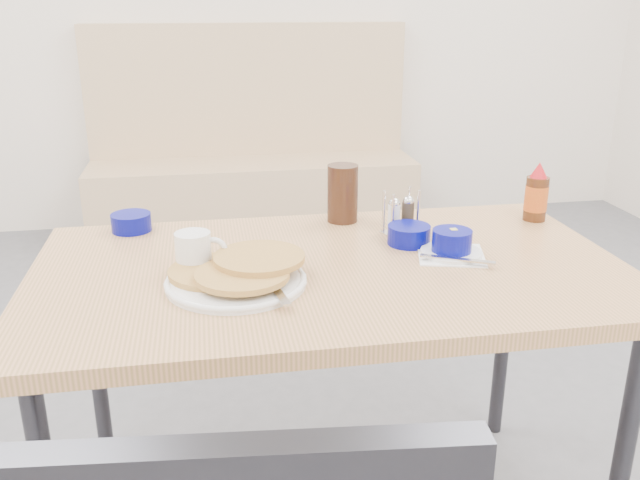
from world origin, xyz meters
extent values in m
cube|color=tan|center=(0.00, 2.72, 0.23)|extent=(1.90, 0.55, 0.45)
cube|color=tan|center=(0.00, 2.94, 0.72)|extent=(1.90, 0.12, 1.00)
cube|color=#2D2D33|center=(0.00, 2.72, 0.04)|extent=(1.90, 0.55, 0.08)
cube|color=tan|center=(0.00, 0.25, 0.74)|extent=(1.40, 0.80, 0.04)
cylinder|color=#2D2D33|center=(0.62, -0.07, 0.36)|extent=(0.04, 0.04, 0.72)
cylinder|color=#2D2D33|center=(-0.62, 0.57, 0.36)|extent=(0.04, 0.04, 0.72)
cylinder|color=#2D2D33|center=(0.62, 0.57, 0.36)|extent=(0.04, 0.04, 0.72)
cylinder|color=white|center=(-0.23, 0.17, 0.77)|extent=(0.31, 0.31, 0.02)
cylinder|color=gold|center=(-0.27, 0.20, 0.78)|extent=(0.21, 0.21, 0.01)
cylinder|color=gold|center=(-0.22, 0.14, 0.80)|extent=(0.21, 0.21, 0.01)
cylinder|color=gold|center=(-0.17, 0.20, 0.81)|extent=(0.21, 0.21, 0.01)
cube|color=silver|center=(-0.15, 0.07, 0.78)|extent=(0.04, 0.14, 0.01)
cylinder|color=white|center=(-0.32, 0.27, 0.81)|extent=(0.08, 0.08, 0.09)
cylinder|color=black|center=(-0.32, 0.27, 0.85)|extent=(0.07, 0.07, 0.00)
torus|color=white|center=(-0.27, 0.27, 0.81)|extent=(0.07, 0.02, 0.07)
cube|color=white|center=(0.30, 0.26, 0.76)|extent=(0.19, 0.19, 0.00)
cylinder|color=white|center=(0.30, 0.26, 0.77)|extent=(0.15, 0.15, 0.01)
cylinder|color=#050876|center=(0.30, 0.26, 0.80)|extent=(0.10, 0.10, 0.05)
cylinder|color=white|center=(0.30, 0.26, 0.82)|extent=(0.09, 0.09, 0.01)
cube|color=#F4DB60|center=(0.31, 0.27, 0.82)|extent=(0.02, 0.02, 0.01)
cube|color=silver|center=(0.30, 0.20, 0.77)|extent=(0.16, 0.09, 0.00)
cylinder|color=#050876|center=(-0.49, 0.59, 0.78)|extent=(0.11, 0.11, 0.05)
cylinder|color=#050876|center=(0.23, 0.36, 0.78)|extent=(0.11, 0.11, 0.05)
cylinder|color=#321B10|center=(0.10, 0.58, 0.84)|extent=(0.10, 0.10, 0.16)
cube|color=silver|center=(0.23, 0.45, 0.76)|extent=(0.11, 0.09, 0.00)
cylinder|color=silver|center=(0.20, 0.42, 0.82)|extent=(0.01, 0.01, 0.11)
cylinder|color=silver|center=(0.27, 0.44, 0.82)|extent=(0.01, 0.01, 0.11)
cylinder|color=silver|center=(0.18, 0.46, 0.82)|extent=(0.01, 0.01, 0.11)
cylinder|color=silver|center=(0.26, 0.48, 0.82)|extent=(0.01, 0.01, 0.11)
cylinder|color=silver|center=(0.21, 0.44, 0.80)|extent=(0.03, 0.03, 0.08)
cylinder|color=#3F3326|center=(0.25, 0.46, 0.80)|extent=(0.03, 0.03, 0.08)
cylinder|color=#47230F|center=(0.64, 0.49, 0.82)|extent=(0.06, 0.06, 0.12)
cylinder|color=orange|center=(0.64, 0.49, 0.82)|extent=(0.06, 0.06, 0.07)
cone|color=red|center=(0.64, 0.49, 0.91)|extent=(0.05, 0.05, 0.04)
camera|label=1|loc=(-0.28, -1.21, 1.36)|focal=38.00mm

